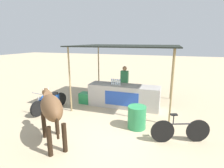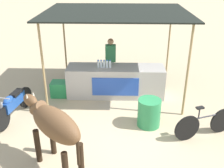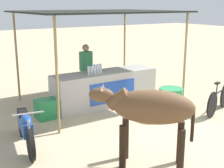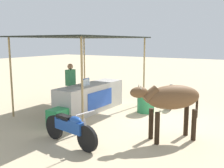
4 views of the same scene
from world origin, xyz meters
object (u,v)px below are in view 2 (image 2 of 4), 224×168
at_px(motorcycle_parked, 14,104).
at_px(bicycle_leaning, 205,124).
at_px(stall_counter, 116,81).
at_px(cooler_box, 61,89).
at_px(cow, 54,125).
at_px(water_barrel, 149,113).
at_px(vendor_behind_counter, 111,62).

xyz_separation_m(motorcycle_parked, bicycle_leaning, (4.91, -0.71, -0.08)).
distance_m(stall_counter, cooler_box, 1.75).
bearing_deg(cooler_box, motorcycle_parked, -126.86).
xyz_separation_m(stall_counter, cooler_box, (-1.73, -0.10, -0.24)).
bearing_deg(stall_counter, motorcycle_parked, -152.41).
relative_size(stall_counter, motorcycle_parked, 1.68).
relative_size(stall_counter, bicycle_leaning, 1.91).
distance_m(cow, bicycle_leaning, 3.59).
distance_m(motorcycle_parked, bicycle_leaning, 4.96).
relative_size(stall_counter, cooler_box, 5.00).
bearing_deg(motorcycle_parked, water_barrel, -4.33).
relative_size(cow, bicycle_leaning, 1.00).
bearing_deg(cow, bicycle_leaning, 19.20).
bearing_deg(motorcycle_parked, cooler_box, 53.14).
relative_size(vendor_behind_counter, water_barrel, 2.22).
distance_m(water_barrel, bicycle_leaning, 1.37).
height_order(vendor_behind_counter, water_barrel, vendor_behind_counter).
distance_m(stall_counter, cow, 3.52).
bearing_deg(stall_counter, cooler_box, -176.78).
relative_size(water_barrel, bicycle_leaning, 0.47).
bearing_deg(cow, vendor_behind_counter, 76.60).
bearing_deg(water_barrel, stall_counter, 117.65).
relative_size(stall_counter, water_barrel, 4.04).
height_order(stall_counter, water_barrel, stall_counter).
relative_size(stall_counter, vendor_behind_counter, 1.82).
distance_m(vendor_behind_counter, cooler_box, 1.87).
height_order(cooler_box, water_barrel, water_barrel).
relative_size(vendor_behind_counter, motorcycle_parked, 0.92).
xyz_separation_m(cooler_box, cow, (0.59, -3.19, 0.79)).
distance_m(vendor_behind_counter, bicycle_leaning, 3.76).
relative_size(cooler_box, water_barrel, 0.81).
bearing_deg(vendor_behind_counter, cow, -103.40).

